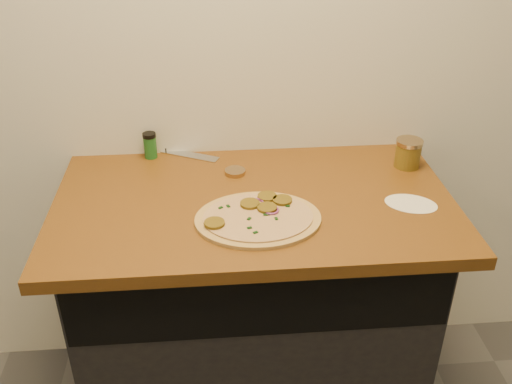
{
  "coord_description": "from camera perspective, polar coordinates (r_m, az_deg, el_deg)",
  "views": [
    {
      "loc": [
        -0.12,
        -0.05,
        1.79
      ],
      "look_at": [
        0.0,
        1.37,
        0.95
      ],
      "focal_mm": 40.0,
      "sensor_mm": 36.0,
      "label": 1
    }
  ],
  "objects": [
    {
      "name": "cabinet",
      "position": [
        2.02,
        -0.27,
        -11.64
      ],
      "size": [
        1.1,
        0.6,
        0.86
      ],
      "primitive_type": "cube",
      "color": "black",
      "rests_on": "ground"
    },
    {
      "name": "countertop",
      "position": [
        1.73,
        -0.23,
        -1.17
      ],
      "size": [
        1.2,
        0.7,
        0.04
      ],
      "primitive_type": "cube",
      "color": "brown",
      "rests_on": "cabinet"
    },
    {
      "name": "pizza",
      "position": [
        1.61,
        0.21,
        -2.56
      ],
      "size": [
        0.36,
        0.36,
        0.02
      ],
      "color": "tan",
      "rests_on": "countertop"
    },
    {
      "name": "chefs_knife",
      "position": [
        2.01,
        -8.55,
        4.11
      ],
      "size": [
        0.29,
        0.16,
        0.02
      ],
      "color": "#B7BAC1",
      "rests_on": "countertop"
    },
    {
      "name": "mason_jar_lid",
      "position": [
        1.85,
        -2.1,
        2.04
      ],
      "size": [
        0.08,
        0.08,
        0.01
      ],
      "primitive_type": "cylinder",
      "rotation": [
        0.0,
        0.0,
        -0.24
      ],
      "color": "tan",
      "rests_on": "countertop"
    },
    {
      "name": "salsa_jar",
      "position": [
        1.94,
        14.97,
        3.78
      ],
      "size": [
        0.09,
        0.09,
        0.09
      ],
      "color": "#A43010",
      "rests_on": "countertop"
    },
    {
      "name": "spice_shaker",
      "position": [
        1.97,
        -10.54,
        4.62
      ],
      "size": [
        0.04,
        0.04,
        0.09
      ],
      "color": "#1E6023",
      "rests_on": "countertop"
    },
    {
      "name": "flour_spill",
      "position": [
        1.75,
        15.23,
        -1.13
      ],
      "size": [
        0.2,
        0.2,
        0.0
      ],
      "primitive_type": "cylinder",
      "rotation": [
        0.0,
        0.0,
        -0.38
      ],
      "color": "white",
      "rests_on": "countertop"
    }
  ]
}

